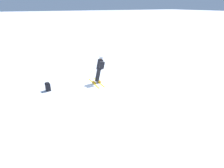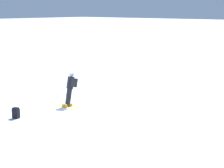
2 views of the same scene
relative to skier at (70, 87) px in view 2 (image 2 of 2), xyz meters
The scene contains 3 objects.
ground_plane 1.40m from the skier, ahead, with size 300.00×300.00×0.00m, color white.
skier is the anchor object (origin of this frame).
spare_backpack 3.25m from the skier, ahead, with size 0.28×0.34×0.50m.
Camera 2 is at (11.72, 13.88, 4.93)m, focal length 60.00 mm.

